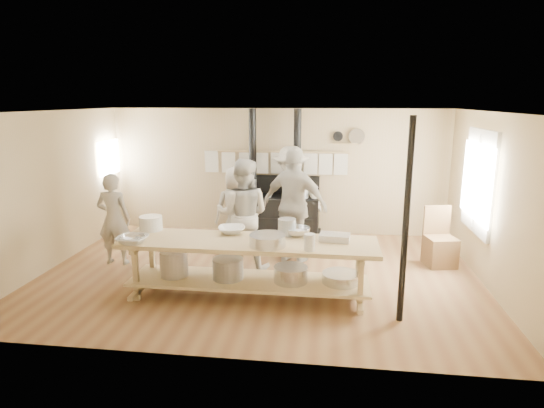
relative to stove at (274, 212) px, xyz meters
name	(u,v)px	position (x,y,z in m)	size (l,w,h in m)	color
ground	(259,274)	(0.01, -2.12, -0.52)	(7.00, 7.00, 0.00)	brown
room_shell	(258,176)	(0.01, -2.12, 1.10)	(7.00, 7.00, 7.00)	tan
window_right	(479,182)	(3.48, -1.52, 0.98)	(0.09, 1.50, 1.65)	beige
left_opening	(109,157)	(-3.44, -0.12, 1.08)	(0.00, 0.90, 0.90)	white
stove	(274,212)	(0.00, 0.00, 0.00)	(1.90, 0.75, 2.60)	black
towel_rail	(276,160)	(0.01, 0.28, 1.03)	(3.00, 0.04, 0.47)	tan
back_wall_shelf	(349,139)	(1.47, 0.32, 1.48)	(0.63, 0.14, 0.32)	tan
prep_table	(248,263)	(0.00, -3.02, 0.00)	(3.60, 0.90, 0.85)	tan
support_post	(406,223)	(2.06, -3.47, 0.78)	(0.08, 0.08, 2.60)	black
cook_far_left	(114,219)	(-2.51, -1.94, 0.27)	(0.58, 0.38, 1.58)	#B5AEA0
cook_left	(243,215)	(-0.28, -1.88, 0.41)	(0.90, 0.70, 1.85)	#B5AEA0
cook_center	(236,210)	(-0.57, -1.06, 0.28)	(0.79, 0.51, 1.61)	#B5AEA0
cook_right	(295,205)	(0.53, -1.44, 0.48)	(1.18, 0.49, 2.01)	#B5AEA0
cook_by_window	(291,194)	(0.35, -0.17, 0.42)	(1.22, 0.70, 1.89)	#B5AEA0
chair	(440,248)	(3.01, -1.33, -0.22)	(0.56, 0.56, 1.00)	brown
bowl_white_a	(133,240)	(-1.54, -3.35, 0.38)	(0.41, 0.41, 0.10)	white
bowl_steel_a	(133,240)	(-1.54, -3.35, 0.38)	(0.34, 0.34, 0.11)	silver
bowl_white_b	(232,230)	(-0.30, -2.69, 0.38)	(0.39, 0.39, 0.10)	white
bowl_steel_b	(297,232)	(0.67, -2.69, 0.39)	(0.38, 0.38, 0.12)	silver
roasting_pan	(335,237)	(1.21, -2.86, 0.38)	(0.42, 0.28, 0.09)	#B2B2B7
mixing_bowl_large	(268,240)	(0.31, -3.22, 0.41)	(0.49, 0.49, 0.16)	silver
bucket_galv	(287,227)	(0.52, -2.69, 0.45)	(0.26, 0.26, 0.24)	gray
deep_bowl_enamel	(151,223)	(-1.54, -2.69, 0.44)	(0.34, 0.34, 0.21)	white
pitcher	(310,242)	(0.88, -3.35, 0.44)	(0.14, 0.14, 0.23)	white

